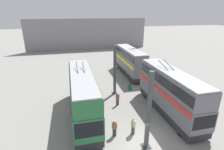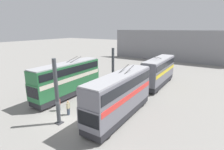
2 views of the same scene
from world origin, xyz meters
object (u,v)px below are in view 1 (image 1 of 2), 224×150
(person_aisle_midway, at_px, (118,99))
(oil_drum, at_px, (130,87))
(person_by_right_row, at_px, (114,128))
(bus_left_far, at_px, (130,60))
(bus_left_near, at_px, (170,90))
(person_aisle_foreground, at_px, (133,126))
(bus_right_mid, at_px, (83,93))

(person_aisle_midway, bearing_deg, oil_drum, 112.79)
(person_by_right_row, bearing_deg, bus_left_far, 149.41)
(bus_left_near, distance_m, person_aisle_foreground, 6.27)
(oil_drum, bearing_deg, bus_left_far, -19.07)
(person_aisle_midway, xyz_separation_m, oil_drum, (4.01, -3.02, -0.42))
(bus_left_far, bearing_deg, oil_drum, 160.93)
(person_aisle_midway, height_order, person_aisle_foreground, person_aisle_foreground)
(bus_right_mid, height_order, oil_drum, bus_right_mid)
(bus_left_far, height_order, person_aisle_foreground, bus_left_far)
(bus_left_near, xyz_separation_m, person_aisle_midway, (2.90, 5.27, -1.96))
(bus_left_near, bearing_deg, bus_right_mid, 81.17)
(bus_left_near, bearing_deg, oil_drum, 18.04)
(bus_right_mid, distance_m, oil_drum, 9.41)
(bus_left_far, distance_m, person_aisle_foreground, 17.11)
(bus_right_mid, xyz_separation_m, person_by_right_row, (-4.07, -2.47, -1.93))
(person_aisle_midway, relative_size, person_by_right_row, 0.98)
(bus_right_mid, height_order, person_aisle_midway, bus_right_mid)
(person_aisle_midway, xyz_separation_m, person_aisle_foreground, (-5.64, 0.03, 0.04))
(bus_left_far, distance_m, oil_drum, 7.26)
(person_aisle_midway, bearing_deg, person_by_right_row, -48.64)
(person_by_right_row, distance_m, oil_drum, 10.67)
(bus_right_mid, distance_m, person_aisle_foreground, 6.29)
(bus_left_far, distance_m, person_aisle_midway, 11.92)
(bus_left_far, relative_size, oil_drum, 11.36)
(bus_left_far, height_order, bus_right_mid, bus_right_mid)
(bus_right_mid, height_order, person_aisle_foreground, bus_right_mid)
(bus_left_far, xyz_separation_m, person_aisle_midway, (-10.53, 5.27, -1.84))
(bus_right_mid, relative_size, oil_drum, 12.27)
(bus_right_mid, xyz_separation_m, person_aisle_foreground, (-4.22, -4.26, -1.90))
(person_aisle_midway, distance_m, person_aisle_foreground, 5.64)
(bus_left_near, distance_m, person_by_right_row, 7.79)
(bus_left_far, xyz_separation_m, bus_right_mid, (-11.95, 9.56, 0.10))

